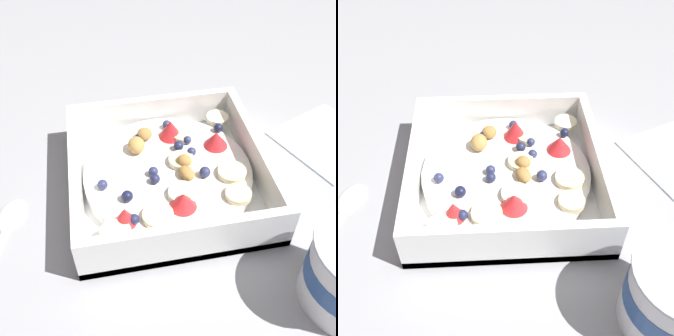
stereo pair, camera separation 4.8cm
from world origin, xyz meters
TOP-DOWN VIEW (x-y plane):
  - ground_plane at (0.00, 0.00)m, footprint 2.40×2.40m
  - fruit_bowl at (-0.02, 0.01)m, footprint 0.22×0.22m
  - spoon at (0.17, 0.05)m, footprint 0.06×0.17m
  - folded_napkin at (-0.25, -0.03)m, footprint 0.16×0.16m

SIDE VIEW (x-z plane):
  - ground_plane at x=0.00m, z-range 0.00..0.00m
  - folded_napkin at x=-0.25m, z-range 0.00..0.01m
  - spoon at x=0.17m, z-range 0.00..0.01m
  - fruit_bowl at x=-0.02m, z-range -0.01..0.05m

